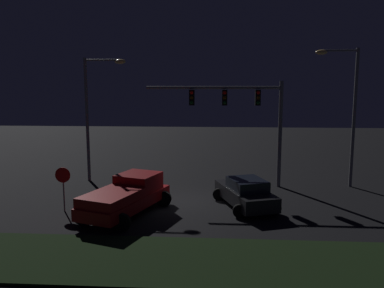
% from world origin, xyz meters
% --- Properties ---
extents(ground_plane, '(80.00, 80.00, 0.00)m').
position_xyz_m(ground_plane, '(0.00, 0.00, 0.00)').
color(ground_plane, black).
extents(grass_median, '(22.20, 4.03, 0.10)m').
position_xyz_m(grass_median, '(0.00, -7.52, 0.05)').
color(grass_median, black).
rests_on(grass_median, ground_plane).
extents(pickup_truck, '(4.04, 5.76, 1.80)m').
position_xyz_m(pickup_truck, '(-2.75, -2.45, 1.00)').
color(pickup_truck, maroon).
rests_on(pickup_truck, ground_plane).
extents(car_sedan, '(3.36, 4.75, 1.51)m').
position_xyz_m(car_sedan, '(3.03, -0.96, 0.74)').
color(car_sedan, black).
rests_on(car_sedan, ground_plane).
extents(traffic_signal_gantry, '(8.32, 0.56, 6.50)m').
position_xyz_m(traffic_signal_gantry, '(2.93, 3.35, 4.90)').
color(traffic_signal_gantry, slate).
rests_on(traffic_signal_gantry, ground_plane).
extents(street_lamp_left, '(2.72, 0.44, 7.98)m').
position_xyz_m(street_lamp_left, '(-6.32, 4.13, 5.05)').
color(street_lamp_left, slate).
rests_on(street_lamp_left, ground_plane).
extents(street_lamp_right, '(2.58, 0.44, 8.44)m').
position_xyz_m(street_lamp_right, '(9.34, 3.67, 5.29)').
color(street_lamp_right, slate).
rests_on(street_lamp_right, ground_plane).
extents(stop_sign, '(0.76, 0.08, 2.23)m').
position_xyz_m(stop_sign, '(-6.00, -2.29, 1.56)').
color(stop_sign, slate).
rests_on(stop_sign, ground_plane).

